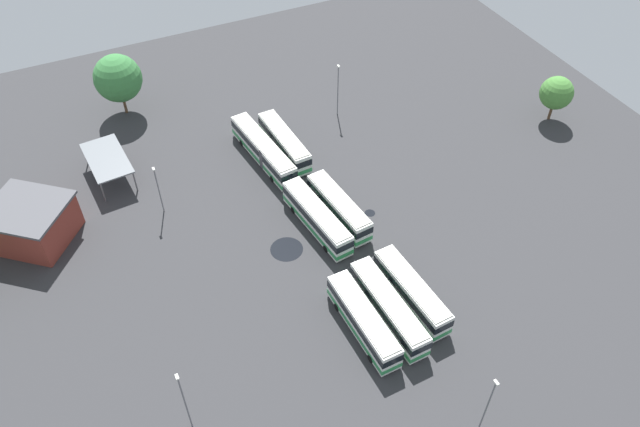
{
  "coord_description": "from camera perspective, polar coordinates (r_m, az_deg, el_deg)",
  "views": [
    {
      "loc": [
        -50.64,
        23.82,
        58.56
      ],
      "look_at": [
        0.83,
        -0.7,
        1.58
      ],
      "focal_mm": 35.07,
      "sensor_mm": 36.0,
      "label": 1
    }
  ],
  "objects": [
    {
      "name": "puddle_back_corner",
      "position": [
        78.58,
        -3.06,
        -3.28
      ],
      "size": [
        4.14,
        4.14,
        0.01
      ],
      "primitive_type": "cylinder",
      "color": "black",
      "rests_on": "ground_plane"
    },
    {
      "name": "bus_row2_slot0",
      "position": [
        91.2,
        -3.28,
        6.49
      ],
      "size": [
        12.59,
        3.2,
        3.6
      ],
      "color": "silver",
      "rests_on": "ground_plane"
    },
    {
      "name": "lamp_post_far_corner",
      "position": [
        97.14,
        1.64,
        11.36
      ],
      "size": [
        0.56,
        0.28,
        8.75
      ],
      "color": "slate",
      "rests_on": "ground_plane"
    },
    {
      "name": "puddle_between_rows",
      "position": [
        83.16,
        4.58,
        0.04
      ],
      "size": [
        1.4,
        1.4,
        0.01
      ],
      "primitive_type": "cylinder",
      "color": "black",
      "rests_on": "ground_plane"
    },
    {
      "name": "maintenance_shelter",
      "position": [
        90.89,
        -18.89,
        4.76
      ],
      "size": [
        9.92,
        5.73,
        3.5
      ],
      "color": "slate",
      "rests_on": "ground_plane"
    },
    {
      "name": "tree_northeast",
      "position": [
        102.54,
        20.77,
        10.25
      ],
      "size": [
        5.04,
        5.04,
        7.31
      ],
      "color": "brown",
      "rests_on": "ground_plane"
    },
    {
      "name": "bus_row0_slot0",
      "position": [
        72.54,
        8.34,
        -7.07
      ],
      "size": [
        12.28,
        3.33,
        3.6
      ],
      "color": "silver",
      "rests_on": "ground_plane"
    },
    {
      "name": "lamp_post_mid_lot",
      "position": [
        62.38,
        15.02,
        -16.6
      ],
      "size": [
        0.56,
        0.28,
        9.43
      ],
      "color": "slate",
      "rests_on": "ground_plane"
    },
    {
      "name": "lamp_post_near_entrance",
      "position": [
        61.97,
        -12.27,
        -16.34
      ],
      "size": [
        0.56,
        0.28,
        9.46
      ],
      "color": "slate",
      "rests_on": "ground_plane"
    },
    {
      "name": "bus_row0_slot1",
      "position": [
        70.82,
        6.26,
        -8.55
      ],
      "size": [
        13.13,
        3.02,
        3.6
      ],
      "color": "silver",
      "rests_on": "ground_plane"
    },
    {
      "name": "bus_row0_slot2",
      "position": [
        69.56,
        3.97,
        -9.73
      ],
      "size": [
        12.38,
        2.91,
        3.6
      ],
      "color": "silver",
      "rests_on": "ground_plane"
    },
    {
      "name": "lamp_post_by_building",
      "position": [
        82.96,
        -14.54,
        2.26
      ],
      "size": [
        0.56,
        0.28,
        7.49
      ],
      "color": "slate",
      "rests_on": "ground_plane"
    },
    {
      "name": "ground_plane",
      "position": [
        81.0,
        -0.19,
        -1.32
      ],
      "size": [
        112.89,
        112.89,
        0.0
      ],
      "primitive_type": "plane",
      "color": "#333335"
    },
    {
      "name": "tree_south_edge",
      "position": [
        101.45,
        -17.97,
        11.66
      ],
      "size": [
        7.27,
        7.27,
        9.89
      ],
      "color": "brown",
      "rests_on": "ground_plane"
    },
    {
      "name": "bus_row1_slot0",
      "position": [
        81.0,
        1.72,
        0.57
      ],
      "size": [
        12.14,
        3.77,
        3.6
      ],
      "color": "silver",
      "rests_on": "ground_plane"
    },
    {
      "name": "bus_row1_slot1",
      "position": [
        79.63,
        -0.29,
        -0.38
      ],
      "size": [
        13.37,
        4.03,
        3.6
      ],
      "color": "silver",
      "rests_on": "ground_plane"
    },
    {
      "name": "bus_row2_slot1",
      "position": [
        90.03,
        -5.19,
        5.77
      ],
      "size": [
        15.42,
        4.25,
        3.6
      ],
      "color": "silver",
      "rests_on": "ground_plane"
    },
    {
      "name": "depot_building",
      "position": [
        85.77,
        -24.85,
        -0.77
      ],
      "size": [
        12.65,
        12.75,
        5.42
      ],
      "color": "maroon",
      "rests_on": "ground_plane"
    }
  ]
}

